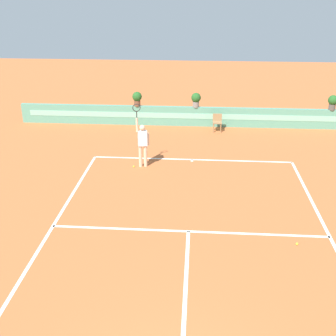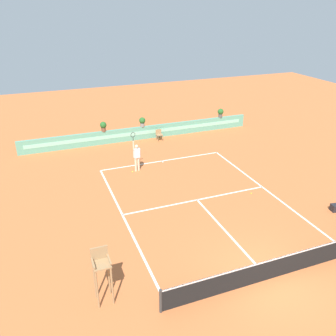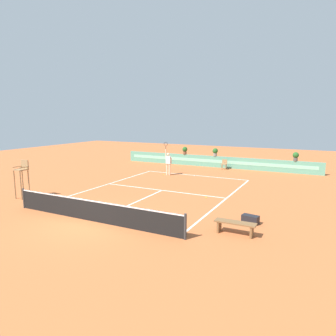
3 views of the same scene
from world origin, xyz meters
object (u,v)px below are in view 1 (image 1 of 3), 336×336
ball_kid_chair (217,122)px  potted_plant_far_right (333,102)px  tennis_ball_mid_court (297,244)px  tennis_player (143,142)px  potted_plant_left (137,98)px  tennis_ball_near_baseline (134,166)px  potted_plant_centre (196,99)px

ball_kid_chair → potted_plant_far_right: 5.76m
tennis_ball_mid_court → potted_plant_far_right: (3.73, 10.46, 1.38)m
tennis_player → potted_plant_left: bearing=100.2°
tennis_player → potted_plant_far_right: size_ratio=3.57×
tennis_ball_mid_court → potted_plant_left: 12.12m
potted_plant_left → potted_plant_far_right: same height
potted_plant_left → potted_plant_far_right: bearing=0.0°
ball_kid_chair → tennis_ball_mid_court: bearing=-78.9°
tennis_player → potted_plant_far_right: 10.25m
tennis_ball_near_baseline → tennis_ball_mid_court: (5.38, -5.01, 0.00)m
ball_kid_chair → tennis_ball_near_baseline: ball_kid_chair is taller
tennis_ball_mid_court → tennis_player: bearing=134.4°
tennis_ball_near_baseline → potted_plant_centre: (2.39, 5.45, 1.38)m
tennis_ball_mid_court → tennis_ball_near_baseline: bearing=137.0°
potted_plant_far_right → potted_plant_centre: bearing=180.0°
potted_plant_far_right → tennis_ball_mid_court: bearing=-109.6°
tennis_ball_mid_court → potted_plant_centre: 10.97m
tennis_player → potted_plant_centre: size_ratio=3.57×
potted_plant_left → potted_plant_centre: 2.98m
potted_plant_far_right → ball_kid_chair: bearing=-172.6°
potted_plant_far_right → tennis_player: bearing=-148.7°
ball_kid_chair → potted_plant_left: (-4.06, 0.73, 0.93)m
tennis_player → potted_plant_centre: (2.03, 5.33, 0.36)m
potted_plant_far_right → potted_plant_centre: same height
tennis_ball_near_baseline → potted_plant_left: size_ratio=0.09×
tennis_player → tennis_ball_mid_court: (5.02, -5.13, -1.02)m
potted_plant_left → tennis_ball_mid_court: bearing=-60.3°
tennis_ball_near_baseline → potted_plant_far_right: (9.11, 5.45, 1.38)m
tennis_player → tennis_ball_near_baseline: tennis_player is taller
potted_plant_centre → tennis_ball_near_baseline: bearing=-113.6°
tennis_ball_mid_court → potted_plant_left: (-5.97, 10.46, 1.38)m
tennis_ball_near_baseline → potted_plant_centre: 6.11m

